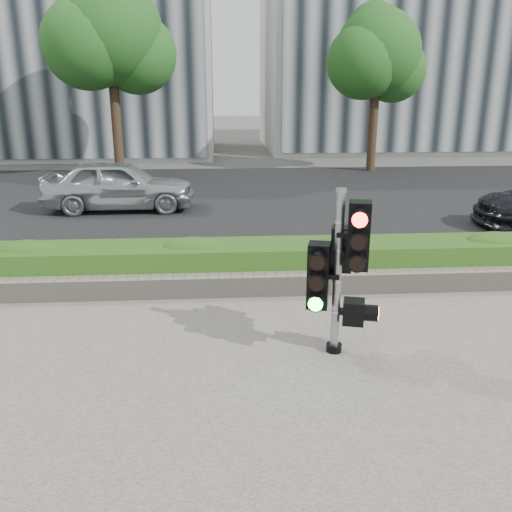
% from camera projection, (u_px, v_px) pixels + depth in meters
% --- Properties ---
extents(ground, '(120.00, 120.00, 0.00)m').
position_uv_depth(ground, '(277.00, 348.00, 7.22)').
color(ground, '#51514C').
rests_on(ground, ground).
extents(sidewalk, '(16.00, 11.00, 0.03)m').
position_uv_depth(sidewalk, '(306.00, 474.00, 4.84)').
color(sidewalk, '#9E9389').
rests_on(sidewalk, ground).
extents(road, '(60.00, 13.00, 0.02)m').
position_uv_depth(road, '(243.00, 199.00, 16.74)').
color(road, black).
rests_on(road, ground).
extents(curb, '(60.00, 0.25, 0.12)m').
position_uv_depth(curb, '(259.00, 268.00, 10.20)').
color(curb, gray).
rests_on(curb, ground).
extents(stone_wall, '(12.00, 0.32, 0.34)m').
position_uv_depth(stone_wall, '(265.00, 284.00, 8.97)').
color(stone_wall, gray).
rests_on(stone_wall, sidewalk).
extents(hedge, '(12.00, 1.00, 0.68)m').
position_uv_depth(hedge, '(262.00, 262.00, 9.54)').
color(hedge, '#54932D').
rests_on(hedge, sidewalk).
extents(building_right, '(18.00, 10.00, 12.00)m').
position_uv_depth(building_right, '(429.00, 36.00, 29.94)').
color(building_right, '#B7B7B2').
rests_on(building_right, ground).
extents(tree_left, '(4.61, 4.03, 7.34)m').
position_uv_depth(tree_left, '(110.00, 36.00, 19.28)').
color(tree_left, black).
rests_on(tree_left, ground).
extents(tree_right, '(4.10, 3.58, 6.53)m').
position_uv_depth(tree_right, '(377.00, 55.00, 21.04)').
color(tree_right, black).
rests_on(tree_right, ground).
extents(traffic_signal, '(0.78, 0.63, 2.14)m').
position_uv_depth(traffic_signal, '(340.00, 264.00, 6.73)').
color(traffic_signal, black).
rests_on(traffic_signal, sidewalk).
extents(car_silver, '(4.14, 1.72, 1.40)m').
position_uv_depth(car_silver, '(119.00, 185.00, 15.00)').
color(car_silver, '#B3B6BB').
rests_on(car_silver, road).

